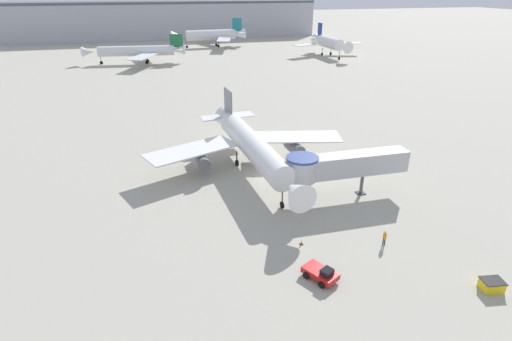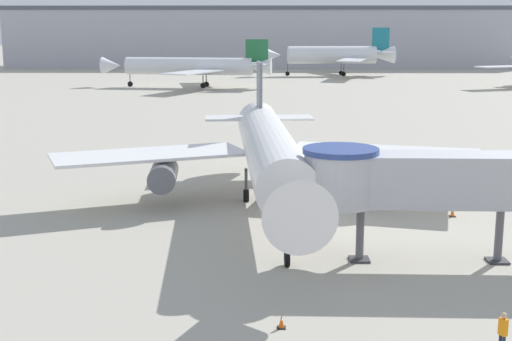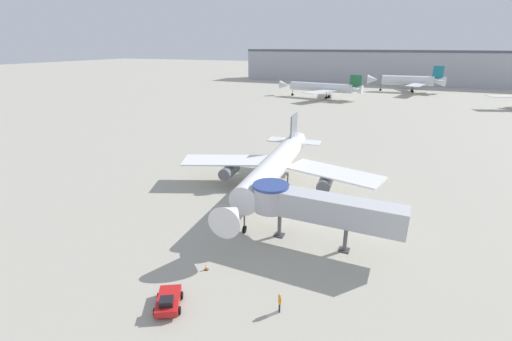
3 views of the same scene
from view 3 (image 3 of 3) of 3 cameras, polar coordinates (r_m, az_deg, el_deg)
The scene contains 10 objects.
ground_plane at distance 49.06m, azimuth 4.16°, elevation -5.15°, with size 800.00×800.00×0.00m, color #A8A393.
main_airplane at distance 50.21m, azimuth 3.04°, elevation 0.53°, with size 31.62×33.02×9.65m.
jet_bridge at distance 37.70m, azimuth 9.54°, elevation -5.85°, with size 16.55×4.09×6.29m.
pushback_tug_red at distance 31.80m, azimuth -14.41°, elevation -20.32°, with size 3.23×3.82×1.46m.
traffic_cone_near_nose at distance 35.53m, azimuth -8.30°, elevation -15.67°, with size 0.36×0.36×0.61m.
traffic_cone_starboard_wing at distance 47.36m, azimuth 16.35°, elevation -6.51°, with size 0.42×0.42×0.70m.
ground_crew_marshaller at distance 30.36m, azimuth 3.96°, elevation -20.96°, with size 0.33×0.40×1.80m.
background_jet_teal_tail at distance 178.88m, azimuth 24.11°, elevation 13.53°, with size 33.90×38.39×12.01m.
background_jet_green_tail at distance 147.61m, azimuth 11.04°, elevation 13.44°, with size 35.77×33.41×9.84m.
terminal_building at distance 217.93m, azimuth 19.71°, elevation 16.03°, with size 155.83×20.01×18.17m.
Camera 3 is at (14.02, -42.05, 21.03)m, focal length 24.00 mm.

